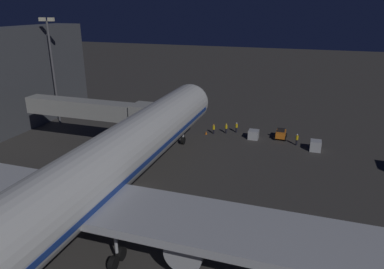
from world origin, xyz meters
TOP-DOWN VIEW (x-y plane):
  - ground_plane at (0.00, 0.00)m, footprint 320.00×320.00m
  - airliner_at_gate at (-0.00, 9.43)m, footprint 51.40×65.47m
  - jet_bridge at (11.59, -11.44)m, footprint 21.53×3.40m
  - apron_floodlight_mast at (25.50, -19.38)m, footprint 2.90×0.50m
  - pushback_tug at (-14.44, -23.97)m, footprint 1.86×2.68m
  - baggage_container_near_belt at (-19.89, -20.34)m, footprint 1.60×1.72m
  - baggage_container_mid_row at (-10.19, -22.49)m, footprint 1.61×1.74m
  - ground_crew_near_nose_gear at (-17.09, -21.68)m, footprint 0.40×0.40m
  - ground_crew_by_belt_loader at (-3.33, -22.73)m, footprint 0.40×0.40m
  - ground_crew_marshaller_fwd at (-6.88, -24.63)m, footprint 0.40×0.40m
  - ground_crew_under_port_wing at (-5.31, -23.61)m, footprint 0.40×0.40m
  - traffic_cone_nose_port at (-2.20, -22.03)m, footprint 0.36×0.36m
  - traffic_cone_nose_starboard at (2.20, -22.03)m, footprint 0.36×0.36m

SIDE VIEW (x-z plane):
  - ground_plane at x=0.00m, z-range 0.00..0.00m
  - traffic_cone_nose_port at x=-2.20m, z-range 0.00..0.55m
  - traffic_cone_nose_starboard at x=2.20m, z-range 0.00..0.55m
  - baggage_container_mid_row at x=-10.19m, z-range 0.00..1.45m
  - pushback_tug at x=-14.44m, z-range -0.19..1.76m
  - baggage_container_near_belt at x=-19.89m, z-range 0.00..1.59m
  - ground_crew_by_belt_loader at x=-3.33m, z-range 0.09..1.85m
  - ground_crew_under_port_wing at x=-5.31m, z-range 0.09..1.87m
  - ground_crew_marshaller_fwd at x=-6.88m, z-range 0.09..1.89m
  - ground_crew_near_nose_gear at x=-17.09m, z-range 0.10..1.99m
  - airliner_at_gate at x=0.00m, z-range -3.35..14.92m
  - jet_bridge at x=11.59m, z-range 2.18..9.63m
  - apron_floodlight_mast at x=25.50m, z-range 1.45..20.25m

